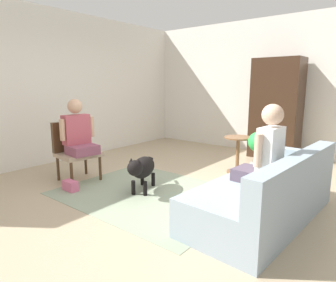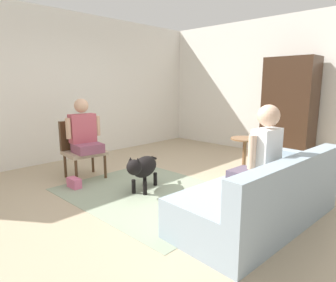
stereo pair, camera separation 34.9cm
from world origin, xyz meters
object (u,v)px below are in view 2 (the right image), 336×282
(couch, at_px, (264,198))
(dog, at_px, (143,167))
(round_end_table, at_px, (244,154))
(armoire_cabinet, at_px, (289,110))
(potted_plant, at_px, (266,152))
(handbag, at_px, (74,183))
(person_on_couch, at_px, (261,153))
(armchair, at_px, (81,144))
(person_on_armchair, at_px, (84,131))

(couch, height_order, dog, couch)
(round_end_table, height_order, armoire_cabinet, armoire_cabinet)
(potted_plant, relative_size, handbag, 3.21)
(armoire_cabinet, height_order, handbag, armoire_cabinet)
(potted_plant, bearing_deg, handbag, -129.23)
(couch, height_order, round_end_table, couch)
(person_on_couch, height_order, handbag, person_on_couch)
(dog, distance_m, armoire_cabinet, 3.32)
(armoire_cabinet, bearing_deg, armchair, -120.13)
(couch, height_order, armchair, armchair)
(person_on_armchair, xyz_separation_m, round_end_table, (1.74, 1.93, -0.41))
(person_on_armchair, relative_size, potted_plant, 1.09)
(couch, relative_size, person_on_armchair, 2.55)
(couch, bearing_deg, handbag, -160.29)
(armoire_cabinet, distance_m, handbag, 4.21)
(round_end_table, height_order, dog, round_end_table)
(round_end_table, distance_m, armoire_cabinet, 1.63)
(armchair, xyz_separation_m, person_on_couch, (2.89, 0.48, 0.24))
(round_end_table, relative_size, potted_plant, 0.83)
(dog, height_order, armoire_cabinet, armoire_cabinet)
(potted_plant, distance_m, armoire_cabinet, 1.65)
(person_on_armchair, distance_m, handbag, 0.84)
(round_end_table, height_order, potted_plant, potted_plant)
(couch, height_order, person_on_couch, person_on_couch)
(couch, height_order, person_on_armchair, person_on_armchair)
(armoire_cabinet, bearing_deg, potted_plant, -79.02)
(couch, xyz_separation_m, handbag, (-2.51, -0.90, -0.21))
(armchair, xyz_separation_m, dog, (1.25, 0.25, -0.19))
(person_on_couch, xyz_separation_m, armoire_cabinet, (-0.91, 2.93, 0.23))
(couch, bearing_deg, person_on_couch, -142.56)
(dog, bearing_deg, round_end_table, 68.92)
(person_on_couch, relative_size, round_end_table, 1.41)
(potted_plant, bearing_deg, couch, -64.47)
(armoire_cabinet, bearing_deg, couch, -71.83)
(handbag, bearing_deg, couch, 19.71)
(armchair, relative_size, dog, 1.10)
(round_end_table, xyz_separation_m, armoire_cabinet, (0.09, 1.50, 0.64))
(person_on_couch, bearing_deg, potted_plant, 113.46)
(person_on_armchair, xyz_separation_m, armoire_cabinet, (1.83, 3.43, 0.23))
(person_on_couch, bearing_deg, couch, 37.44)
(handbag, bearing_deg, person_on_armchair, 127.02)
(potted_plant, xyz_separation_m, handbag, (-1.85, -2.27, -0.38))
(person_on_couch, xyz_separation_m, person_on_armchair, (-2.74, -0.50, 0.00))
(couch, xyz_separation_m, person_on_armchair, (-2.78, -0.53, 0.50))
(couch, relative_size, handbag, 8.96)
(potted_plant, bearing_deg, dog, -122.13)
(person_on_armchair, bearing_deg, potted_plant, 41.84)
(couch, xyz_separation_m, round_end_table, (-1.04, 1.40, 0.08))
(person_on_couch, bearing_deg, armoire_cabinet, 107.18)
(round_end_table, distance_m, handbag, 2.74)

